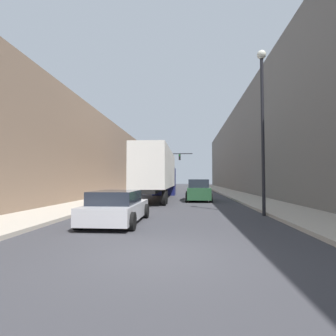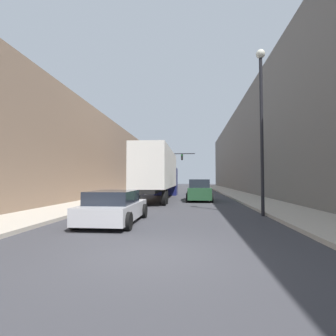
{
  "view_description": "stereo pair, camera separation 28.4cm",
  "coord_description": "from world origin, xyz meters",
  "px_view_note": "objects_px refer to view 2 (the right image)",
  "views": [
    {
      "loc": [
        0.77,
        -6.14,
        1.76
      ],
      "look_at": [
        -0.58,
        11.29,
        2.52
      ],
      "focal_mm": 28.0,
      "sensor_mm": 36.0,
      "label": 1
    },
    {
      "loc": [
        1.05,
        -6.12,
        1.76
      ],
      "look_at": [
        -0.58,
        11.29,
        2.52
      ],
      "focal_mm": 28.0,
      "sensor_mm": 36.0,
      "label": 2
    }
  ],
  "objects_px": {
    "traffic_signal_gantry": "(166,164)",
    "street_lamp": "(261,111)",
    "semi_truck": "(159,172)",
    "suv_car": "(199,191)",
    "sedan_car": "(114,207)"
  },
  "relations": [
    {
      "from": "traffic_signal_gantry",
      "to": "suv_car",
      "type": "bearing_deg",
      "value": -75.49
    },
    {
      "from": "sedan_car",
      "to": "suv_car",
      "type": "xyz_separation_m",
      "value": [
        3.7,
        11.48,
        0.2
      ]
    },
    {
      "from": "suv_car",
      "to": "traffic_signal_gantry",
      "type": "relative_size",
      "value": 0.79
    },
    {
      "from": "street_lamp",
      "to": "semi_truck",
      "type": "bearing_deg",
      "value": 121.18
    },
    {
      "from": "semi_truck",
      "to": "street_lamp",
      "type": "distance_m",
      "value": 12.58
    },
    {
      "from": "sedan_car",
      "to": "street_lamp",
      "type": "height_order",
      "value": "street_lamp"
    },
    {
      "from": "traffic_signal_gantry",
      "to": "street_lamp",
      "type": "relative_size",
      "value": 0.73
    },
    {
      "from": "semi_truck",
      "to": "suv_car",
      "type": "distance_m",
      "value": 4.21
    },
    {
      "from": "traffic_signal_gantry",
      "to": "street_lamp",
      "type": "xyz_separation_m",
      "value": [
        7.42,
        -26.52,
        0.98
      ]
    },
    {
      "from": "sedan_car",
      "to": "suv_car",
      "type": "distance_m",
      "value": 12.06
    },
    {
      "from": "suv_car",
      "to": "semi_truck",
      "type": "bearing_deg",
      "value": 154.33
    },
    {
      "from": "semi_truck",
      "to": "street_lamp",
      "type": "xyz_separation_m",
      "value": [
        6.36,
        -10.51,
        2.71
      ]
    },
    {
      "from": "sedan_car",
      "to": "traffic_signal_gantry",
      "type": "bearing_deg",
      "value": 91.73
    },
    {
      "from": "sedan_car",
      "to": "suv_car",
      "type": "height_order",
      "value": "suv_car"
    },
    {
      "from": "semi_truck",
      "to": "suv_car",
      "type": "relative_size",
      "value": 3.06
    }
  ]
}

